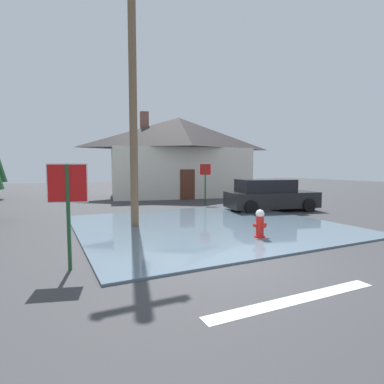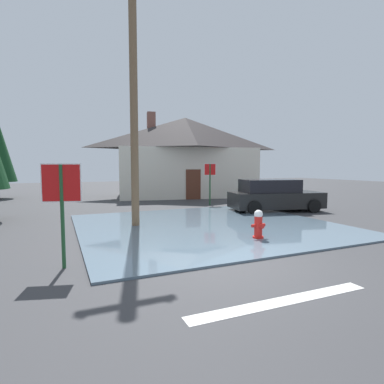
# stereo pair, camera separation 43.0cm
# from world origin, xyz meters

# --- Properties ---
(ground_plane) EXTENTS (80.00, 80.00, 0.10)m
(ground_plane) POSITION_xyz_m (0.00, 0.00, -0.05)
(ground_plane) COLOR #38383A
(flood_puddle) EXTENTS (9.11, 8.57, 0.06)m
(flood_puddle) POSITION_xyz_m (1.47, 4.04, 0.03)
(flood_puddle) COLOR slate
(flood_puddle) RESTS_ON ground
(lane_stop_bar) EXTENTS (3.43, 0.34, 0.01)m
(lane_stop_bar) POSITION_xyz_m (-0.28, -2.19, 0.00)
(lane_stop_bar) COLOR silver
(lane_stop_bar) RESTS_ON ground
(stop_sign_near) EXTENTS (0.79, 0.25, 2.26)m
(stop_sign_near) POSITION_xyz_m (-3.51, 1.04, 1.62)
(stop_sign_near) COLOR #1E4C28
(stop_sign_near) RESTS_ON ground
(fire_hydrant) EXTENTS (0.45, 0.39, 0.90)m
(fire_hydrant) POSITION_xyz_m (1.88, 1.49, 0.44)
(fire_hydrant) COLOR red
(fire_hydrant) RESTS_ON ground
(utility_pole) EXTENTS (1.60, 0.28, 9.73)m
(utility_pole) POSITION_xyz_m (-1.01, 4.96, 5.05)
(utility_pole) COLOR brown
(utility_pole) RESTS_ON ground
(stop_sign_far) EXTENTS (0.61, 0.27, 2.35)m
(stop_sign_far) POSITION_xyz_m (4.35, 9.49, 1.66)
(stop_sign_far) COLOR #1E4C28
(stop_sign_far) RESTS_ON ground
(house) EXTENTS (11.19, 7.23, 6.22)m
(house) POSITION_xyz_m (5.18, 15.15, 2.99)
(house) COLOR silver
(house) RESTS_ON ground
(parked_car) EXTENTS (4.72, 2.69, 1.56)m
(parked_car) POSITION_xyz_m (6.16, 6.11, 0.75)
(parked_car) COLOR black
(parked_car) RESTS_ON ground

